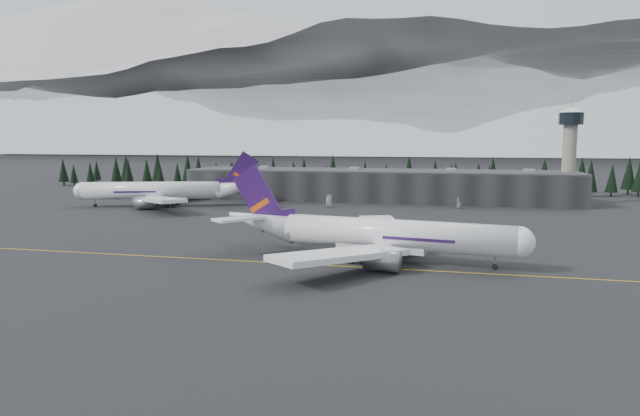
% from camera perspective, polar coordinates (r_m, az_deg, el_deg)
% --- Properties ---
extents(ground, '(1400.00, 1400.00, 0.00)m').
position_cam_1_polar(ground, '(120.20, -2.21, -5.39)').
color(ground, black).
rests_on(ground, ground).
extents(taxiline, '(400.00, 0.40, 0.02)m').
position_cam_1_polar(taxiline, '(118.32, -2.47, -5.59)').
color(taxiline, gold).
rests_on(taxiline, ground).
extents(terminal, '(160.00, 30.00, 12.60)m').
position_cam_1_polar(terminal, '(240.95, 5.78, 2.31)').
color(terminal, black).
rests_on(terminal, ground).
extents(control_tower, '(10.00, 10.00, 37.70)m').
position_cam_1_polar(control_tower, '(244.96, 23.69, 5.85)').
color(control_tower, gray).
rests_on(control_tower, ground).
extents(treeline, '(360.00, 20.00, 15.00)m').
position_cam_1_polar(treeline, '(277.49, 6.80, 3.16)').
color(treeline, black).
rests_on(treeline, ground).
extents(mountain_ridge, '(4400.00, 900.00, 420.00)m').
position_cam_1_polar(mountain_ridge, '(1113.82, 11.78, 5.50)').
color(mountain_ridge, white).
rests_on(mountain_ridge, ground).
extents(jet_main, '(67.56, 61.96, 19.95)m').
position_cam_1_polar(jet_main, '(121.74, 4.90, -2.56)').
color(jet_main, white).
rests_on(jet_main, ground).
extents(jet_parked, '(69.49, 62.67, 20.98)m').
position_cam_1_polar(jet_parked, '(224.69, -14.92, 1.68)').
color(jet_parked, silver).
rests_on(jet_parked, ground).
extents(gse_vehicle_a, '(3.10, 5.10, 1.32)m').
position_cam_1_polar(gse_vehicle_a, '(214.21, 0.92, 0.25)').
color(gse_vehicle_a, silver).
rests_on(gse_vehicle_a, ground).
extents(gse_vehicle_b, '(4.04, 1.78, 1.35)m').
position_cam_1_polar(gse_vehicle_b, '(216.20, 13.68, 0.12)').
color(gse_vehicle_b, silver).
rests_on(gse_vehicle_b, ground).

